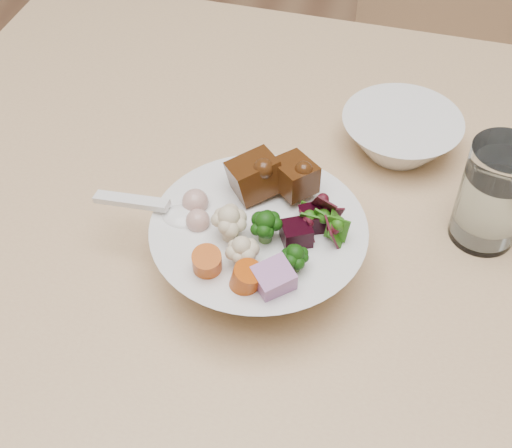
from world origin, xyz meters
name	(u,v)px	position (x,y,z in m)	size (l,w,h in m)	color
chair_far	(456,83)	(0.15, 0.80, 0.50)	(0.42, 0.42, 0.90)	tan
food_bowl	(260,244)	(-0.07, 0.08, 0.78)	(0.21, 0.21, 0.11)	white
soup_spoon	(169,214)	(-0.16, 0.07, 0.81)	(0.12, 0.04, 0.02)	white
water_glass	(492,198)	(0.15, 0.17, 0.80)	(0.07, 0.07, 0.12)	silver
side_bowl	(400,135)	(0.05, 0.29, 0.77)	(0.14, 0.14, 0.05)	white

